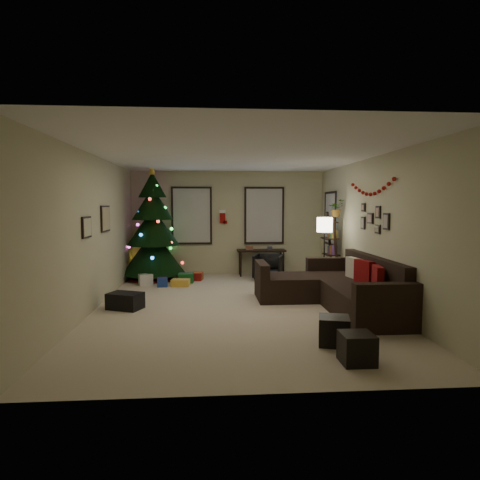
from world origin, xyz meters
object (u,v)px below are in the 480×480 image
object	(u,v)px
christmas_tree	(153,231)
desk	(261,253)
desk_chair	(268,267)
sofa	(337,289)
bookshelf	(332,250)

from	to	relation	value
christmas_tree	desk	distance (m)	2.80
desk	desk_chair	distance (m)	0.71
christmas_tree	desk_chair	bearing A→B (deg)	-6.39
sofa	bookshelf	bearing A→B (deg)	75.93
christmas_tree	sofa	xyz separation A→B (m)	(3.68, -3.00, -0.88)
sofa	desk_chair	world-z (taller)	sofa
sofa	desk_chair	size ratio (longest dim) A/B	4.76
desk_chair	bookshelf	distance (m)	1.62
christmas_tree	bookshelf	size ratio (longest dim) A/B	1.71
christmas_tree	desk_chair	world-z (taller)	christmas_tree
christmas_tree	desk	world-z (taller)	christmas_tree
desk	desk_chair	world-z (taller)	desk
sofa	desk	size ratio (longest dim) A/B	2.43
bookshelf	sofa	bearing A→B (deg)	-104.07
desk	desk_chair	xyz separation A→B (m)	(0.10, -0.65, -0.28)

